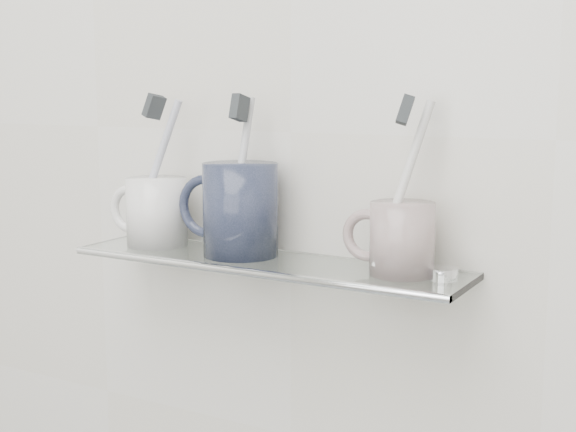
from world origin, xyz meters
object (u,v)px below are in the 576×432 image
Objects in this scene: mug_right at (402,239)px; shelf_glass at (265,262)px; mug_center at (241,210)px; mug_left at (157,212)px.

shelf_glass is at bearing 156.89° from mug_right.
mug_center is (-0.04, 0.00, 0.06)m from shelf_glass.
mug_center is at bearing 155.24° from mug_right.
mug_left is 0.13m from mug_center.
shelf_glass is 0.07m from mug_center.
mug_center reaches higher than shelf_glass.
mug_left is at bearing 178.31° from shelf_glass.
mug_center is 1.41× the size of mug_right.
mug_left reaches higher than mug_right.
mug_right reaches higher than shelf_glass.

